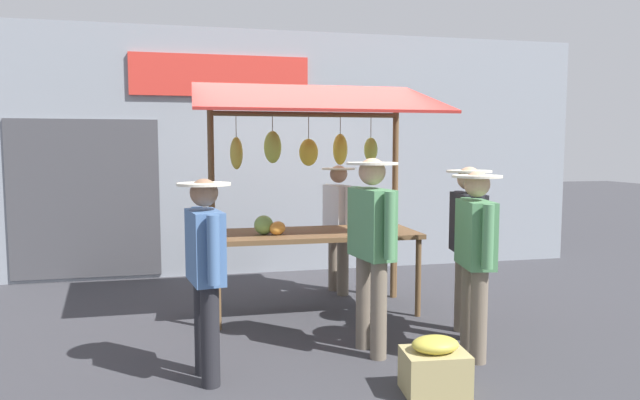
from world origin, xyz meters
The scene contains 9 objects.
ground_plane centered at (0.00, 0.00, 0.00)m, with size 40.00×40.00×0.00m, color #38383D.
street_backdrop centered at (0.06, -2.20, 1.70)m, with size 9.00×0.30×3.40m.
market_stall centered at (0.02, -0.04, 1.55)m, with size 2.50×1.46×2.50m.
vendor_with_sunhat centered at (-0.46, -0.75, 0.92)m, with size 0.40×0.67×1.57m.
shopper_in_grey_tee centered at (-0.23, 1.31, 1.01)m, with size 0.44×0.71×1.69m.
shopper_with_ponytail centered at (1.18, 1.59, 0.91)m, with size 0.40×0.66×1.55m.
shopper_with_shopping_bag centered at (-1.05, 1.59, 0.93)m, with size 0.41×0.68×1.59m.
shopper_in_striped_shirt centered at (-1.25, 1.06, 0.94)m, with size 0.41×0.68×1.60m.
produce_crate_near centered at (-0.43, 2.19, 0.19)m, with size 0.49×0.39×0.42m.
Camera 1 is at (1.25, 5.92, 1.79)m, focal length 32.03 mm.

